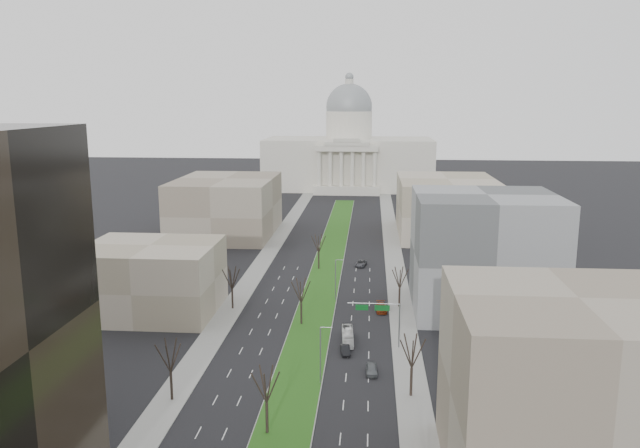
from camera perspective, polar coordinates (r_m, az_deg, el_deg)
The scene contains 25 objects.
ground at distance 159.23m, azimuth 0.60°, elevation -4.17°, with size 600.00×600.00×0.00m, color black.
median at distance 158.23m, azimuth 0.58°, elevation -4.24°, with size 8.00×222.03×0.20m.
sidewalk_left at distance 137.87m, azimuth -7.47°, elevation -6.72°, with size 5.00×330.00×0.15m, color gray.
sidewalk_right at distance 135.08m, azimuth 7.32°, elevation -7.10°, with size 5.00×330.00×0.15m, color gray.
capitol at distance 303.97m, azimuth 2.63°, elevation 6.37°, with size 80.00×46.00×55.00m.
building_beige_left at distance 130.86m, azimuth -15.15°, elevation -4.84°, with size 26.00×22.00×14.00m, color tan.
building_tan_right at distance 75.62m, azimuth 21.93°, elevation -14.21°, with size 26.00×24.00×22.00m, color gray.
building_grey_right at distance 130.80m, azimuth 14.75°, elevation -2.56°, with size 28.00×26.00×24.00m, color #5B5E60.
building_far_left at distance 201.24m, azimuth -8.56°, elevation 1.60°, with size 30.00×40.00×18.00m, color gray.
building_far_right at distance 202.32m, azimuth 11.47°, elevation 1.56°, with size 30.00×40.00×18.00m, color tan.
tree_left_mid at distance 92.85m, azimuth -13.57°, elevation -11.52°, with size 5.40×5.40×9.72m.
tree_left_far at distance 129.29m, azimuth -8.07°, elevation -4.82°, with size 5.28×5.28×9.50m.
tree_right_mid at distance 92.35m, azimuth 8.43°, elevation -11.34°, with size 5.52×5.52×9.94m.
tree_right_far at distance 130.30m, azimuth 7.31°, elevation -4.82°, with size 5.04×5.04×9.07m.
tree_median_a at distance 82.26m, azimuth -4.93°, elevation -14.33°, with size 5.40×5.40×9.72m.
tree_median_b at distance 119.21m, azimuth -1.73°, elevation -6.03°, with size 5.40×5.40×9.72m.
tree_median_c at distance 157.66m, azimuth -0.12°, elevation -1.71°, with size 5.40×5.40×9.72m.
streetlamp_median_b at distance 96.07m, azimuth 0.07°, elevation -11.81°, with size 1.90×0.20×9.16m.
streetlamp_median_c at distance 133.69m, azimuth 1.45°, elevation -5.08°, with size 1.90×0.20×9.16m.
mast_arm_signs at distance 109.37m, azimuth 5.85°, elevation -8.20°, with size 9.12×0.24×8.09m.
car_grey_near at distance 101.32m, azimuth 4.73°, elevation -13.08°, with size 1.77×4.41×1.50m, color #575B5F.
car_black at distance 108.31m, azimuth 2.33°, elevation -11.42°, with size 1.46×4.19×1.38m, color black.
car_red at distance 129.09m, azimuth 5.62°, elevation -7.61°, with size 2.17×5.33×1.55m, color maroon.
car_grey_far at distance 162.49m, azimuth 3.77°, elevation -3.61°, with size 2.42×5.25×1.46m, color #45464C.
box_van at distance 112.91m, azimuth 2.55°, elevation -10.21°, with size 1.90×8.12×2.26m, color white.
Camera 1 is at (10.85, -33.05, 42.57)m, focal length 35.00 mm.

